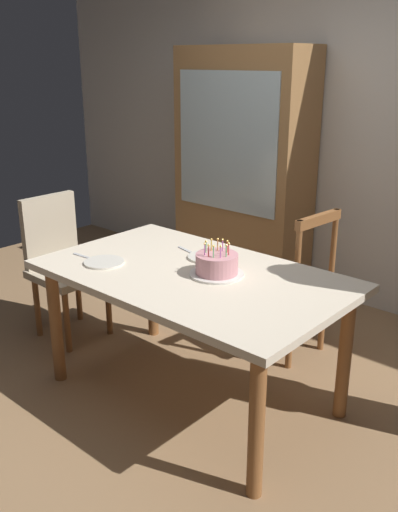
# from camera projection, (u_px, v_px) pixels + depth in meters

# --- Properties ---
(ground) EXTENTS (6.40, 6.40, 0.00)m
(ground) POSITION_uv_depth(u_px,v_px,m) (192.00, 395.00, 3.17)
(ground) COLOR #93704C
(back_wall) EXTENTS (6.40, 0.10, 2.60)m
(back_wall) POSITION_uv_depth(u_px,v_px,m) (363.00, 132.00, 4.04)
(back_wall) COLOR beige
(back_wall) RESTS_ON ground
(dining_table) EXTENTS (1.62, 0.97, 0.75)m
(dining_table) POSITION_uv_depth(u_px,v_px,m) (192.00, 287.00, 2.95)
(dining_table) COLOR beige
(dining_table) RESTS_ON ground
(birthday_cake) EXTENTS (0.28, 0.28, 0.18)m
(birthday_cake) POSITION_uv_depth(u_px,v_px,m) (217.00, 265.00, 2.86)
(birthday_cake) COLOR silver
(birthday_cake) RESTS_ON dining_table
(plate_near_celebrant) EXTENTS (0.22, 0.22, 0.01)m
(plate_near_celebrant) POSITION_uv_depth(u_px,v_px,m) (104.00, 262.00, 3.04)
(plate_near_celebrant) COLOR silver
(plate_near_celebrant) RESTS_ON dining_table
(plate_far_side) EXTENTS (0.22, 0.22, 0.01)m
(plate_far_side) POSITION_uv_depth(u_px,v_px,m) (207.00, 257.00, 3.12)
(plate_far_side) COLOR silver
(plate_far_side) RESTS_ON dining_table
(fork_near_celebrant) EXTENTS (0.18, 0.03, 0.01)m
(fork_near_celebrant) POSITION_uv_depth(u_px,v_px,m) (85.00, 257.00, 3.14)
(fork_near_celebrant) COLOR silver
(fork_near_celebrant) RESTS_ON dining_table
(fork_far_side) EXTENTS (0.18, 0.06, 0.01)m
(fork_far_side) POSITION_uv_depth(u_px,v_px,m) (188.00, 251.00, 3.23)
(fork_far_side) COLOR silver
(fork_far_side) RESTS_ON dining_table
(chair_spindle_back) EXTENTS (0.48, 0.48, 0.95)m
(chair_spindle_back) POSITION_uv_depth(u_px,v_px,m) (291.00, 285.00, 3.51)
(chair_spindle_back) COLOR brown
(chair_spindle_back) RESTS_ON ground
(chair_upholstered) EXTENTS (0.45, 0.44, 0.95)m
(chair_upholstered) POSITION_uv_depth(u_px,v_px,m) (61.00, 259.00, 3.75)
(chair_upholstered) COLOR tan
(chair_upholstered) RESTS_ON ground
(china_cabinet) EXTENTS (1.10, 0.45, 1.90)m
(china_cabinet) POSITION_uv_depth(u_px,v_px,m) (243.00, 171.00, 4.49)
(china_cabinet) COLOR #9E7042
(china_cabinet) RESTS_ON ground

